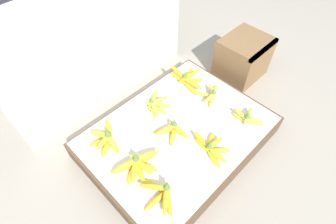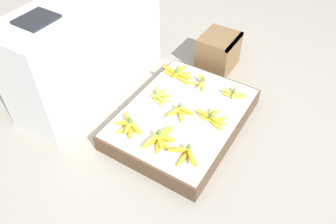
% 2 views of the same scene
% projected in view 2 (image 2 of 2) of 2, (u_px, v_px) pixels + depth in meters
% --- Properties ---
extents(ground_plane, '(10.00, 10.00, 0.00)m').
position_uv_depth(ground_plane, '(182.00, 125.00, 2.35)').
color(ground_plane, '#A89E8E').
extents(display_platform, '(1.01, 0.76, 0.13)m').
position_uv_depth(display_platform, '(183.00, 118.00, 2.31)').
color(display_platform, brown).
rests_on(display_platform, ground_plane).
extents(back_vendor_table, '(1.23, 0.45, 0.75)m').
position_uv_depth(back_vendor_table, '(87.00, 49.00, 2.38)').
color(back_vendor_table, white).
rests_on(back_vendor_table, ground_plane).
extents(wooden_crate, '(0.32, 0.28, 0.30)m').
position_uv_depth(wooden_crate, '(218.00, 52.00, 2.75)').
color(wooden_crate, olive).
rests_on(wooden_crate, ground_plane).
extents(banana_bunch_front_left, '(0.17, 0.24, 0.10)m').
position_uv_depth(banana_bunch_front_left, '(185.00, 153.00, 1.96)').
color(banana_bunch_front_left, gold).
rests_on(banana_bunch_front_left, display_platform).
extents(banana_bunch_front_midleft, '(0.16, 0.24, 0.10)m').
position_uv_depth(banana_bunch_front_midleft, '(213.00, 117.00, 2.18)').
color(banana_bunch_front_midleft, yellow).
rests_on(banana_bunch_front_midleft, display_platform).
extents(banana_bunch_front_midright, '(0.12, 0.19, 0.09)m').
position_uv_depth(banana_bunch_front_midright, '(234.00, 93.00, 2.35)').
color(banana_bunch_front_midright, gold).
rests_on(banana_bunch_front_midright, display_platform).
extents(banana_bunch_middle_left, '(0.26, 0.18, 0.11)m').
position_uv_depth(banana_bunch_middle_left, '(160.00, 138.00, 2.04)').
color(banana_bunch_middle_left, yellow).
rests_on(banana_bunch_middle_left, display_platform).
extents(banana_bunch_middle_midleft, '(0.16, 0.18, 0.10)m').
position_uv_depth(banana_bunch_middle_midleft, '(180.00, 111.00, 2.22)').
color(banana_bunch_middle_midleft, gold).
rests_on(banana_bunch_middle_midleft, display_platform).
extents(banana_bunch_middle_midright, '(0.19, 0.16, 0.09)m').
position_uv_depth(banana_bunch_middle_midright, '(201.00, 82.00, 2.45)').
color(banana_bunch_middle_midright, '#DBCC4C').
rests_on(banana_bunch_middle_midright, display_platform).
extents(banana_bunch_back_left, '(0.18, 0.21, 0.11)m').
position_uv_depth(banana_bunch_back_left, '(129.00, 125.00, 2.12)').
color(banana_bunch_back_left, gold).
rests_on(banana_bunch_back_left, display_platform).
extents(banana_bunch_back_midleft, '(0.19, 0.18, 0.08)m').
position_uv_depth(banana_bunch_back_midleft, '(159.00, 95.00, 2.35)').
color(banana_bunch_back_midleft, gold).
rests_on(banana_bunch_back_midleft, display_platform).
extents(banana_bunch_back_midright, '(0.19, 0.29, 0.11)m').
position_uv_depth(banana_bunch_back_midright, '(178.00, 73.00, 2.52)').
color(banana_bunch_back_midright, gold).
rests_on(banana_bunch_back_midright, display_platform).
extents(foam_tray_white, '(0.21, 0.16, 0.02)m').
position_uv_depth(foam_tray_white, '(78.00, 0.00, 2.09)').
color(foam_tray_white, white).
rests_on(foam_tray_white, back_vendor_table).
extents(foam_tray_dark, '(0.22, 0.20, 0.02)m').
position_uv_depth(foam_tray_dark, '(36.00, 19.00, 1.91)').
color(foam_tray_dark, '#232328').
rests_on(foam_tray_dark, back_vendor_table).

